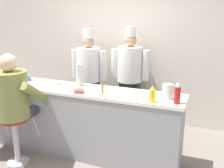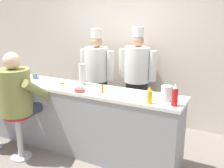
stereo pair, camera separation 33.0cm
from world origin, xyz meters
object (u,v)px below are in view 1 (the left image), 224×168
object	(u,v)px
water_pitcher_clear	(168,92)
cook_in_whites_near	(89,72)
coffee_mug_tan	(19,79)
diner_seated_olive	(14,97)
hot_sauce_bottle_orange	(103,89)
breakfast_plate	(58,85)
ketchup_bottle_red	(177,94)
cup_stack_steel	(79,75)
cook_in_whites_far	(130,72)
cereal_bowl	(79,91)
mustard_bottle_yellow	(152,94)
coffee_mug_blue	(28,78)

from	to	relation	value
water_pitcher_clear	cook_in_whites_near	size ratio (longest dim) A/B	0.11
water_pitcher_clear	coffee_mug_tan	size ratio (longest dim) A/B	1.38
diner_seated_olive	cook_in_whites_near	world-z (taller)	cook_in_whites_near
coffee_mug_tan	cook_in_whites_near	size ratio (longest dim) A/B	0.08
diner_seated_olive	cook_in_whites_near	distance (m)	1.62
hot_sauce_bottle_orange	breakfast_plate	distance (m)	0.75
ketchup_bottle_red	water_pitcher_clear	distance (m)	0.19
coffee_mug_tan	cup_stack_steel	world-z (taller)	cup_stack_steel
water_pitcher_clear	cook_in_whites_near	distance (m)	1.91
water_pitcher_clear	cook_in_whites_near	bearing A→B (deg)	145.88
coffee_mug_tan	ketchup_bottle_red	bearing A→B (deg)	-2.30
water_pitcher_clear	breakfast_plate	distance (m)	1.56
cup_stack_steel	cook_in_whites_far	size ratio (longest dim) A/B	0.18
breakfast_plate	ketchup_bottle_red	bearing A→B (deg)	-4.93
cup_stack_steel	coffee_mug_tan	bearing A→B (deg)	-169.25
cereal_bowl	cook_in_whites_near	world-z (taller)	cook_in_whites_near
ketchup_bottle_red	coffee_mug_tan	world-z (taller)	ketchup_bottle_red
coffee_mug_tan	cup_stack_steel	size ratio (longest dim) A/B	0.43
mustard_bottle_yellow	coffee_mug_tan	bearing A→B (deg)	175.77
hot_sauce_bottle_orange	cereal_bowl	xyz separation A→B (m)	(-0.30, -0.08, -0.04)
breakfast_plate	cup_stack_steel	size ratio (longest dim) A/B	0.83
breakfast_plate	cook_in_whites_near	distance (m)	1.06
water_pitcher_clear	diner_seated_olive	bearing A→B (deg)	-164.52
hot_sauce_bottle_orange	coffee_mug_tan	distance (m)	1.38
cereal_bowl	coffee_mug_blue	world-z (taller)	coffee_mug_blue
coffee_mug_blue	breakfast_plate	bearing A→B (deg)	-7.65
cereal_bowl	coffee_mug_tan	distance (m)	1.09
mustard_bottle_yellow	coffee_mug_tan	distance (m)	2.06
cup_stack_steel	cook_in_whites_near	distance (m)	1.00
hot_sauce_bottle_orange	cereal_bowl	world-z (taller)	hot_sauce_bottle_orange
ketchup_bottle_red	hot_sauce_bottle_orange	distance (m)	0.95
cup_stack_steel	cook_in_whites_near	world-z (taller)	cook_in_whites_near
hot_sauce_bottle_orange	water_pitcher_clear	xyz separation A→B (m)	(0.81, 0.09, 0.03)
ketchup_bottle_red	hot_sauce_bottle_orange	world-z (taller)	ketchup_bottle_red
hot_sauce_bottle_orange	cup_stack_steel	xyz separation A→B (m)	(-0.46, 0.23, 0.10)
cereal_bowl	coffee_mug_blue	xyz separation A→B (m)	(-1.01, 0.26, 0.02)
mustard_bottle_yellow	breakfast_plate	distance (m)	1.43
ketchup_bottle_red	water_pitcher_clear	size ratio (longest dim) A/B	1.42
cook_in_whites_far	ketchup_bottle_red	bearing A→B (deg)	-53.97
mustard_bottle_yellow	cook_in_whites_far	bearing A→B (deg)	116.78
cereal_bowl	diner_seated_olive	size ratio (longest dim) A/B	0.09
breakfast_plate	coffee_mug_tan	bearing A→B (deg)	-175.39
cup_stack_steel	cook_in_whites_near	size ratio (longest dim) A/B	0.18
water_pitcher_clear	diner_seated_olive	world-z (taller)	diner_seated_olive
coffee_mug_tan	coffee_mug_blue	bearing A→B (deg)	59.83
coffee_mug_blue	water_pitcher_clear	bearing A→B (deg)	-2.43
cup_stack_steel	diner_seated_olive	xyz separation A→B (m)	(-0.61, -0.66, -0.20)
breakfast_plate	diner_seated_olive	size ratio (longest dim) A/B	0.17
mustard_bottle_yellow	cereal_bowl	bearing A→B (deg)	178.68
ketchup_bottle_red	cook_in_whites_near	xyz separation A→B (m)	(-1.71, 1.20, -0.15)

